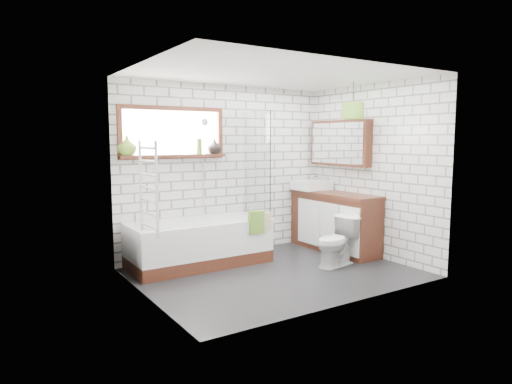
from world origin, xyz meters
TOP-DOWN VIEW (x-y plane):
  - floor at (0.00, 0.00)m, footprint 3.40×2.60m
  - ceiling at (0.00, 0.00)m, footprint 3.40×2.60m
  - wall_back at (0.00, 1.30)m, footprint 3.40×0.01m
  - wall_front at (0.00, -1.30)m, footprint 3.40×0.01m
  - wall_left at (-1.70, 0.00)m, footprint 0.01×2.60m
  - wall_right at (1.70, 0.00)m, footprint 0.01×2.60m
  - window at (-0.85, 1.26)m, footprint 1.52×0.16m
  - towel_radiator at (-1.66, 0.00)m, footprint 0.06×0.52m
  - mirror_cabinet at (1.62, 0.60)m, footprint 0.16×1.20m
  - shower_riser at (-0.40, 1.26)m, footprint 0.02×0.02m
  - bathtub at (-0.66, 0.88)m, footprint 1.89×0.83m
  - shower_screen at (0.27, 0.88)m, footprint 0.02×0.72m
  - towel_green at (0.00, 0.47)m, footprint 0.23×0.06m
  - towel_beige at (0.14, 0.47)m, footprint 0.18×0.05m
  - vanity at (1.45, 0.50)m, footprint 0.51×1.58m
  - basin at (1.39, 0.98)m, footprint 0.52×0.46m
  - tap at (1.55, 0.98)m, footprint 0.04×0.04m
  - toilet at (0.89, -0.16)m, footprint 0.50×0.72m
  - vase_olive at (-1.50, 1.23)m, footprint 0.30×0.30m
  - vase_dark at (-0.23, 1.23)m, footprint 0.26×0.26m
  - bottle at (-0.47, 1.23)m, footprint 0.09×0.09m
  - pendant at (1.27, -0.02)m, footprint 0.31×0.31m

SIDE VIEW (x-z plane):
  - floor at x=0.00m, z-range -0.01..0.00m
  - bathtub at x=-0.66m, z-range 0.00..0.61m
  - toilet at x=0.89m, z-range 0.00..0.67m
  - vanity at x=1.45m, z-range 0.00..0.91m
  - towel_green at x=0.00m, z-range 0.43..0.75m
  - towel_beige at x=0.14m, z-range 0.47..0.71m
  - basin at x=1.39m, z-range 0.91..1.06m
  - tap at x=1.55m, z-range 0.96..1.12m
  - towel_radiator at x=-1.66m, z-range 0.70..1.70m
  - wall_back at x=0.00m, z-range 0.00..2.50m
  - wall_front at x=0.00m, z-range 0.00..2.50m
  - wall_left at x=-1.70m, z-range 0.00..2.50m
  - wall_right at x=1.70m, z-range 0.00..2.50m
  - shower_riser at x=-0.40m, z-range 0.70..2.00m
  - shower_screen at x=0.27m, z-range 0.61..2.11m
  - vase_dark at x=-0.23m, z-range 1.48..1.69m
  - bottle at x=-0.47m, z-range 1.48..1.70m
  - vase_olive at x=-1.50m, z-range 1.48..1.73m
  - mirror_cabinet at x=1.62m, z-range 1.30..2.00m
  - window at x=-0.85m, z-range 1.46..2.14m
  - pendant at x=1.27m, z-range 1.99..2.21m
  - ceiling at x=0.00m, z-range 2.50..2.51m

